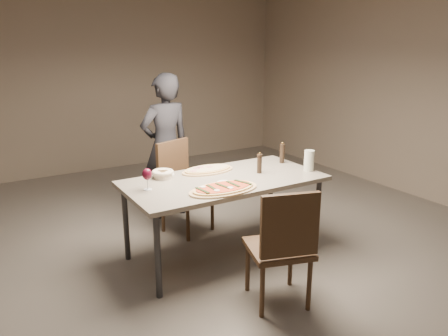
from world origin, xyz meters
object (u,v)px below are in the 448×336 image
ham_pizza (208,170)px  chair_near (283,242)px  bread_basket (163,173)px  diner (166,147)px  dining_table (224,185)px  chair_far (181,181)px  zucchini_pizza (223,189)px  pepper_mill_left (259,163)px  carafe (309,161)px

ham_pizza → chair_near: bearing=-80.1°
bread_basket → diner: size_ratio=0.12×
dining_table → ham_pizza: 0.29m
bread_basket → ham_pizza: bearing=-3.7°
ham_pizza → chair_far: chair_far is taller
ham_pizza → chair_near: (-0.06, -1.24, -0.23)m
bread_basket → diner: 0.97m
dining_table → zucchini_pizza: size_ratio=2.88×
bread_basket → pepper_mill_left: 0.91m
zucchini_pizza → ham_pizza: size_ratio=1.18×
dining_table → chair_near: size_ratio=1.90×
pepper_mill_left → chair_near: bearing=-115.8°
zucchini_pizza → pepper_mill_left: size_ratio=3.10×
zucchini_pizza → carafe: (1.01, 0.08, 0.08)m
zucchini_pizza → diner: bearing=102.2°
diner → dining_table: bearing=87.1°
carafe → chair_far: 1.35m
dining_table → pepper_mill_left: size_ratio=8.91×
dining_table → ham_pizza: ham_pizza is taller
dining_table → chair_far: bearing=96.2°
zucchini_pizza → bread_basket: bread_basket is taller
zucchini_pizza → bread_basket: bearing=133.2°
bread_basket → carafe: 1.39m
zucchini_pizza → ham_pizza: bearing=91.0°
carafe → chair_near: bearing=-140.1°
ham_pizza → bread_basket: size_ratio=2.67×
dining_table → zucchini_pizza: zucchini_pizza is taller
dining_table → bread_basket: size_ratio=9.07×
chair_near → carafe: bearing=57.4°
ham_pizza → diner: 0.91m
zucchini_pizza → bread_basket: (-0.29, 0.59, 0.03)m
ham_pizza → pepper_mill_left: bearing=-24.7°
dining_table → pepper_mill_left: bearing=-3.1°
ham_pizza → carafe: size_ratio=2.64×
ham_pizza → bread_basket: (-0.45, 0.03, 0.03)m
chair_near → diner: 2.17m
chair_far → pepper_mill_left: bearing=102.2°
bread_basket → chair_far: chair_far is taller
ham_pizza → carafe: 0.98m
zucchini_pizza → chair_far: bearing=101.8°
chair_near → pepper_mill_left: bearing=81.7°
diner → bread_basket: bearing=59.4°
bread_basket → pepper_mill_left: pepper_mill_left is taller
dining_table → ham_pizza: bearing=92.8°
dining_table → chair_near: 0.98m
pepper_mill_left → diner: size_ratio=0.12×
diner → zucchini_pizza: bearing=79.8°
bread_basket → carafe: size_ratio=0.99×
carafe → chair_far: bearing=133.9°
zucchini_pizza → carafe: bearing=21.4°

